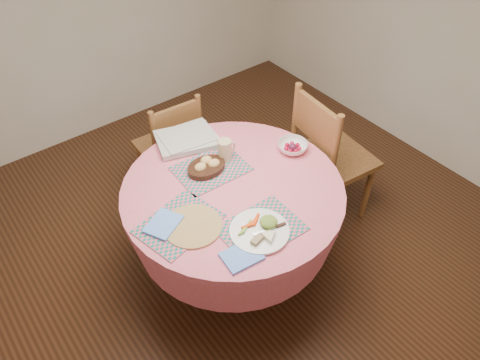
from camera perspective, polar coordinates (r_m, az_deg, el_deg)
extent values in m
plane|color=#331C0F|center=(3.14, -0.73, -10.87)|extent=(4.00, 4.00, 0.00)
cylinder|color=pink|center=(2.59, -0.87, -1.27)|extent=(1.24, 1.24, 0.04)
cone|color=pink|center=(2.71, -0.84, -3.85)|extent=(1.24, 1.24, 0.30)
cylinder|color=black|center=(2.97, -0.77, -8.36)|extent=(0.14, 0.14, 0.44)
cylinder|color=black|center=(3.12, -0.74, -10.54)|extent=(0.56, 0.56, 0.06)
cube|color=brown|center=(3.23, 11.35, 2.65)|extent=(0.50, 0.52, 0.04)
cylinder|color=brown|center=(3.40, 15.25, -1.28)|extent=(0.05, 0.05, 0.49)
cylinder|color=brown|center=(3.59, 11.07, 2.38)|extent=(0.05, 0.05, 0.49)
cylinder|color=brown|center=(3.20, 10.50, -3.73)|extent=(0.05, 0.05, 0.49)
cylinder|color=brown|center=(3.40, 6.35, 0.29)|extent=(0.05, 0.05, 0.49)
cylinder|color=brown|center=(2.84, 11.45, 3.25)|extent=(0.05, 0.05, 0.54)
cylinder|color=brown|center=(3.07, 6.75, 7.24)|extent=(0.05, 0.05, 0.54)
cube|color=brown|center=(2.89, 9.25, 7.03)|extent=(0.07, 0.39, 0.26)
cube|color=brown|center=(3.41, -8.67, 4.03)|extent=(0.43, 0.42, 0.04)
cylinder|color=brown|center=(3.71, -7.20, 3.70)|extent=(0.04, 0.04, 0.42)
cylinder|color=brown|center=(3.61, -11.85, 1.76)|extent=(0.04, 0.04, 0.42)
cylinder|color=brown|center=(3.49, -4.68, 1.00)|extent=(0.04, 0.04, 0.42)
cylinder|color=brown|center=(3.39, -9.55, -1.15)|extent=(0.04, 0.04, 0.42)
cylinder|color=brown|center=(3.20, -4.95, 6.74)|extent=(0.04, 0.04, 0.47)
cylinder|color=brown|center=(3.09, -10.33, 4.58)|extent=(0.04, 0.04, 0.47)
cube|color=brown|center=(3.08, -7.75, 7.06)|extent=(0.34, 0.05, 0.22)
cube|color=#136D69|center=(2.37, 2.58, -5.93)|extent=(0.41, 0.31, 0.01)
cube|color=#136D69|center=(2.41, -7.45, -5.29)|extent=(0.46, 0.38, 0.01)
cube|color=#136D69|center=(2.69, -3.55, 1.38)|extent=(0.41, 0.32, 0.01)
cylinder|color=#AF7C4C|center=(2.38, -5.77, -5.60)|extent=(0.30, 0.30, 0.01)
cube|color=#6094F7|center=(2.25, 0.20, -9.28)|extent=(0.19, 0.16, 0.01)
cube|color=#6094F7|center=(2.40, -9.32, -5.33)|extent=(0.22, 0.21, 0.01)
cylinder|color=white|center=(2.34, 2.39, -6.22)|extent=(0.30, 0.30, 0.01)
ellipsoid|color=#385F20|center=(2.35, 3.69, -5.28)|extent=(0.11, 0.11, 0.04)
cylinder|color=beige|center=(2.29, 3.25, -7.00)|extent=(0.12, 0.12, 0.02)
cube|color=olive|center=(2.28, 1.70, -7.21)|extent=(0.07, 0.05, 0.02)
cube|color=silver|center=(2.33, 3.25, -6.26)|extent=(0.15, 0.04, 0.00)
cylinder|color=black|center=(2.67, -4.12, 1.53)|extent=(0.23, 0.23, 0.03)
ellipsoid|color=tan|center=(2.63, -4.87, 1.75)|extent=(0.07, 0.06, 0.05)
ellipsoid|color=tan|center=(2.67, -4.17, 2.61)|extent=(0.07, 0.06, 0.05)
ellipsoid|color=tan|center=(2.65, -3.20, 2.23)|extent=(0.07, 0.06, 0.05)
cylinder|color=#C5B188|center=(2.71, -1.88, 3.68)|extent=(0.08, 0.08, 0.13)
torus|color=#C5B188|center=(2.73, -1.15, 4.03)|extent=(0.07, 0.01, 0.07)
imported|color=white|center=(2.82, 6.43, 4.04)|extent=(0.19, 0.19, 0.06)
sphere|color=#B8092D|center=(2.84, 7.01, 4.26)|extent=(0.03, 0.03, 0.03)
sphere|color=#B8092D|center=(2.85, 6.36, 4.46)|extent=(0.03, 0.03, 0.03)
sphere|color=#B8092D|center=(2.84, 5.76, 4.28)|extent=(0.03, 0.03, 0.03)
sphere|color=#B8092D|center=(2.81, 5.64, 3.86)|extent=(0.03, 0.03, 0.03)
sphere|color=#B8092D|center=(2.79, 6.12, 3.50)|extent=(0.03, 0.03, 0.03)
sphere|color=#B8092D|center=(2.79, 6.83, 3.49)|extent=(0.03, 0.03, 0.03)
sphere|color=#B8092D|center=(2.82, 7.22, 3.83)|extent=(0.03, 0.03, 0.03)
sphere|color=#4F1631|center=(2.82, 6.42, 4.01)|extent=(0.05, 0.05, 0.05)
cube|color=silver|center=(2.88, -6.70, 4.90)|extent=(0.41, 0.36, 0.03)
cube|color=silver|center=(2.87, -6.40, 5.39)|extent=(0.35, 0.30, 0.01)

